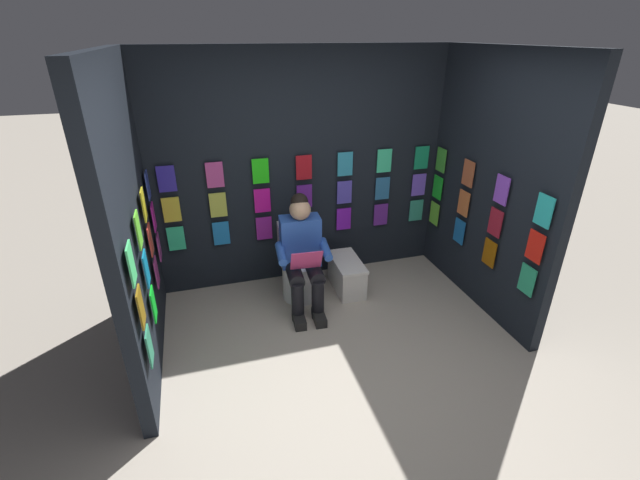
# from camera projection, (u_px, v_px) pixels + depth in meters

# --- Properties ---
(ground_plane) EXTENTS (30.00, 30.00, 0.00)m
(ground_plane) POSITION_uv_depth(u_px,v_px,m) (365.00, 389.00, 3.45)
(ground_plane) COLOR #B2A899
(display_wall_back) EXTENTS (3.25, 0.14, 2.49)m
(display_wall_back) POSITION_uv_depth(u_px,v_px,m) (302.00, 171.00, 4.61)
(display_wall_back) COLOR black
(display_wall_back) RESTS_ON ground
(display_wall_left) EXTENTS (0.14, 1.93, 2.49)m
(display_wall_left) POSITION_uv_depth(u_px,v_px,m) (491.00, 186.00, 4.15)
(display_wall_left) COLOR black
(display_wall_left) RESTS_ON ground
(display_wall_right) EXTENTS (0.14, 1.93, 2.49)m
(display_wall_right) POSITION_uv_depth(u_px,v_px,m) (131.00, 225.00, 3.32)
(display_wall_right) COLOR black
(display_wall_right) RESTS_ON ground
(toilet) EXTENTS (0.42, 0.57, 0.77)m
(toilet) POSITION_uv_depth(u_px,v_px,m) (299.00, 267.00, 4.58)
(toilet) COLOR white
(toilet) RESTS_ON ground
(person_reading) EXTENTS (0.55, 0.70, 1.19)m
(person_reading) POSITION_uv_depth(u_px,v_px,m) (302.00, 254.00, 4.26)
(person_reading) COLOR blue
(person_reading) RESTS_ON ground
(comic_longbox_near) EXTENTS (0.30, 0.60, 0.36)m
(comic_longbox_near) POSITION_uv_depth(u_px,v_px,m) (347.00, 275.00, 4.72)
(comic_longbox_near) COLOR white
(comic_longbox_near) RESTS_ON ground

